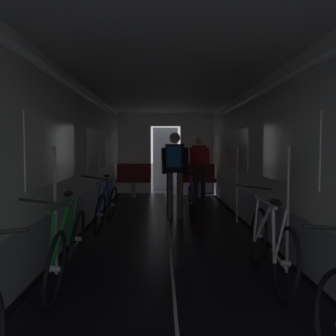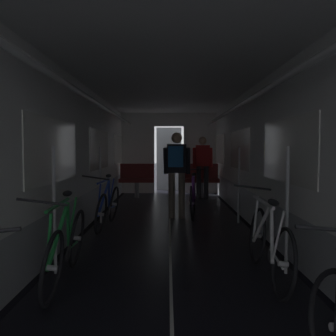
{
  "view_description": "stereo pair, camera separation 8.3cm",
  "coord_description": "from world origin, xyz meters",
  "px_view_note": "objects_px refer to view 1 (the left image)",
  "views": [
    {
      "loc": [
        -0.11,
        -1.69,
        1.38
      ],
      "look_at": [
        0.0,
        4.78,
        1.01
      ],
      "focal_mm": 37.42,
      "sensor_mm": 36.0,
      "label": 1
    },
    {
      "loc": [
        -0.03,
        -1.69,
        1.38
      ],
      "look_at": [
        0.0,
        4.78,
        1.01
      ],
      "focal_mm": 37.42,
      "sensor_mm": 36.0,
      "label": 2
    }
  ],
  "objects_px": {
    "bench_seat_far_right": "(198,177)",
    "person_cyclist_aisle": "(175,167)",
    "bicycle_white": "(270,243)",
    "bench_seat_far_left": "(134,177)",
    "bicycle_blue": "(106,206)",
    "bicycle_purple_in_aisle": "(191,197)",
    "person_standing_near_bench": "(200,163)",
    "bicycle_green": "(67,247)"
  },
  "relations": [
    {
      "from": "bicycle_blue",
      "to": "bicycle_purple_in_aisle",
      "type": "xyz_separation_m",
      "value": [
        1.56,
        1.08,
        0.0
      ]
    },
    {
      "from": "bench_seat_far_left",
      "to": "bicycle_blue",
      "type": "height_order",
      "value": "bicycle_blue"
    },
    {
      "from": "bicycle_blue",
      "to": "bicycle_purple_in_aisle",
      "type": "height_order",
      "value": "bicycle_blue"
    },
    {
      "from": "bicycle_green",
      "to": "person_standing_near_bench",
      "type": "bearing_deg",
      "value": 71.41
    },
    {
      "from": "bench_seat_far_right",
      "to": "person_cyclist_aisle",
      "type": "relative_size",
      "value": 0.58
    },
    {
      "from": "bicycle_blue",
      "to": "bicycle_green",
      "type": "bearing_deg",
      "value": -89.98
    },
    {
      "from": "bicycle_white",
      "to": "person_standing_near_bench",
      "type": "xyz_separation_m",
      "value": [
        -0.12,
        5.78,
        0.59
      ]
    },
    {
      "from": "person_cyclist_aisle",
      "to": "person_standing_near_bench",
      "type": "relative_size",
      "value": 1.0
    },
    {
      "from": "bench_seat_far_right",
      "to": "bicycle_purple_in_aisle",
      "type": "relative_size",
      "value": 0.58
    },
    {
      "from": "bicycle_blue",
      "to": "person_standing_near_bench",
      "type": "relative_size",
      "value": 1.01
    },
    {
      "from": "bench_seat_far_right",
      "to": "bicycle_white",
      "type": "height_order",
      "value": "same"
    },
    {
      "from": "bicycle_green",
      "to": "person_standing_near_bench",
      "type": "relative_size",
      "value": 1.01
    },
    {
      "from": "bench_seat_far_left",
      "to": "bicycle_blue",
      "type": "xyz_separation_m",
      "value": [
        -0.17,
        -3.75,
        -0.19
      ]
    },
    {
      "from": "bicycle_purple_in_aisle",
      "to": "bench_seat_far_right",
      "type": "bearing_deg",
      "value": 81.13
    },
    {
      "from": "bench_seat_far_right",
      "to": "bicycle_green",
      "type": "bearing_deg",
      "value": -107.52
    },
    {
      "from": "bicycle_white",
      "to": "bicycle_green",
      "type": "xyz_separation_m",
      "value": [
        -2.09,
        -0.09,
        -0.0
      ]
    },
    {
      "from": "bicycle_white",
      "to": "bench_seat_far_right",
      "type": "bearing_deg",
      "value": 91.14
    },
    {
      "from": "bicycle_white",
      "to": "bench_seat_far_left",
      "type": "bearing_deg",
      "value": 107.35
    },
    {
      "from": "bench_seat_far_right",
      "to": "bicycle_purple_in_aisle",
      "type": "xyz_separation_m",
      "value": [
        -0.42,
        -2.67,
        -0.18
      ]
    },
    {
      "from": "bench_seat_far_left",
      "to": "bicycle_blue",
      "type": "distance_m",
      "value": 3.76
    },
    {
      "from": "bench_seat_far_right",
      "to": "person_cyclist_aisle",
      "type": "xyz_separation_m",
      "value": [
        -0.76,
        -2.93,
        0.45
      ]
    },
    {
      "from": "bicycle_purple_in_aisle",
      "to": "person_standing_near_bench",
      "type": "relative_size",
      "value": 1.0
    },
    {
      "from": "bench_seat_far_right",
      "to": "person_cyclist_aisle",
      "type": "distance_m",
      "value": 3.06
    },
    {
      "from": "bench_seat_far_left",
      "to": "bicycle_green",
      "type": "relative_size",
      "value": 0.58
    },
    {
      "from": "bench_seat_far_left",
      "to": "bicycle_purple_in_aisle",
      "type": "distance_m",
      "value": 3.01
    },
    {
      "from": "bench_seat_far_left",
      "to": "person_cyclist_aisle",
      "type": "distance_m",
      "value": 3.14
    },
    {
      "from": "person_cyclist_aisle",
      "to": "bicycle_purple_in_aisle",
      "type": "height_order",
      "value": "person_cyclist_aisle"
    },
    {
      "from": "bench_seat_far_left",
      "to": "bicycle_blue",
      "type": "bearing_deg",
      "value": -92.63
    },
    {
      "from": "bench_seat_far_left",
      "to": "bicycle_green",
      "type": "height_order",
      "value": "same"
    },
    {
      "from": "bench_seat_far_right",
      "to": "bicycle_purple_in_aisle",
      "type": "distance_m",
      "value": 2.7
    },
    {
      "from": "bicycle_purple_in_aisle",
      "to": "person_standing_near_bench",
      "type": "height_order",
      "value": "person_standing_near_bench"
    },
    {
      "from": "bicycle_white",
      "to": "bicycle_purple_in_aisle",
      "type": "distance_m",
      "value": 3.53
    },
    {
      "from": "bench_seat_far_right",
      "to": "bicycle_white",
      "type": "bearing_deg",
      "value": -88.86
    },
    {
      "from": "bench_seat_far_right",
      "to": "bicycle_purple_in_aisle",
      "type": "bearing_deg",
      "value": -98.87
    },
    {
      "from": "bench_seat_far_left",
      "to": "bicycle_white",
      "type": "xyz_separation_m",
      "value": [
        1.92,
        -6.15,
        -0.19
      ]
    },
    {
      "from": "bench_seat_far_right",
      "to": "person_standing_near_bench",
      "type": "relative_size",
      "value": 0.58
    },
    {
      "from": "bicycle_blue",
      "to": "person_standing_near_bench",
      "type": "bearing_deg",
      "value": 59.64
    },
    {
      "from": "bicycle_blue",
      "to": "person_cyclist_aisle",
      "type": "relative_size",
      "value": 1.01
    },
    {
      "from": "bicycle_green",
      "to": "person_cyclist_aisle",
      "type": "bearing_deg",
      "value": 69.9
    },
    {
      "from": "bicycle_purple_in_aisle",
      "to": "bicycle_white",
      "type": "bearing_deg",
      "value": -81.23
    },
    {
      "from": "bench_seat_far_left",
      "to": "person_cyclist_aisle",
      "type": "xyz_separation_m",
      "value": [
        1.04,
        -2.93,
        0.45
      ]
    },
    {
      "from": "bicycle_green",
      "to": "person_cyclist_aisle",
      "type": "distance_m",
      "value": 3.58
    }
  ]
}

